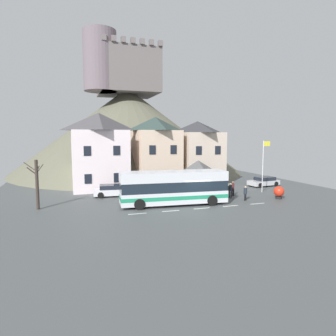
{
  "coord_description": "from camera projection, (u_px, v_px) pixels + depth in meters",
  "views": [
    {
      "loc": [
        -11.34,
        -25.39,
        6.51
      ],
      "look_at": [
        -1.49,
        3.87,
        3.25
      ],
      "focal_mm": 31.54,
      "sensor_mm": 36.0,
      "label": 1
    }
  ],
  "objects": [
    {
      "name": "townhouse_01",
      "position": [
        156.0,
        152.0,
        39.22
      ],
      "size": [
        5.41,
        6.7,
        9.14
      ],
      "color": "beige",
      "rests_on": "ground_plane"
    },
    {
      "name": "parked_car_00",
      "position": [
        264.0,
        181.0,
        39.17
      ],
      "size": [
        4.24,
        2.28,
        1.23
      ],
      "rotation": [
        0.0,
        0.0,
        3.25
      ],
      "color": "silver",
      "rests_on": "ground_plane"
    },
    {
      "name": "ground_plane",
      "position": [
        196.0,
        205.0,
        28.22
      ],
      "size": [
        40.0,
        60.0,
        0.07
      ],
      "color": "#4B4F51"
    },
    {
      "name": "pedestrian_01",
      "position": [
        233.0,
        188.0,
        32.64
      ],
      "size": [
        0.3,
        0.32,
        1.62
      ],
      "color": "black",
      "rests_on": "ground_plane"
    },
    {
      "name": "harbour_buoy",
      "position": [
        279.0,
        192.0,
        31.09
      ],
      "size": [
        1.09,
        1.09,
        1.34
      ],
      "color": "black",
      "rests_on": "ground_plane"
    },
    {
      "name": "pedestrian_03",
      "position": [
        245.0,
        193.0,
        30.22
      ],
      "size": [
        0.34,
        0.34,
        1.5
      ],
      "color": "black",
      "rests_on": "ground_plane"
    },
    {
      "name": "bus_shelter",
      "position": [
        198.0,
        167.0,
        33.26
      ],
      "size": [
        3.6,
        3.6,
        3.89
      ],
      "color": "#473D33",
      "rests_on": "ground_plane"
    },
    {
      "name": "townhouse_02",
      "position": [
        197.0,
        152.0,
        41.32
      ],
      "size": [
        5.43,
        6.99,
        8.67
      ],
      "color": "beige",
      "rests_on": "ground_plane"
    },
    {
      "name": "parked_car_01",
      "position": [
        214.0,
        185.0,
        35.87
      ],
      "size": [
        4.08,
        1.88,
        1.27
      ],
      "rotation": [
        0.0,
        0.0,
        0.01
      ],
      "color": "slate",
      "rests_on": "ground_plane"
    },
    {
      "name": "public_bench",
      "position": [
        182.0,
        188.0,
        35.23
      ],
      "size": [
        1.66,
        0.48,
        0.87
      ],
      "color": "brown",
      "rests_on": "ground_plane"
    },
    {
      "name": "parked_car_02",
      "position": [
        114.0,
        190.0,
        32.49
      ],
      "size": [
        4.54,
        2.27,
        1.28
      ],
      "rotation": [
        0.0,
        0.0,
        -0.1
      ],
      "color": "silver",
      "rests_on": "ground_plane"
    },
    {
      "name": "bare_tree_00",
      "position": [
        37.0,
        184.0,
        26.36
      ],
      "size": [
        1.72,
        1.54,
        4.49
      ],
      "color": "#382D28",
      "rests_on": "ground_plane"
    },
    {
      "name": "hilltop_castle",
      "position": [
        128.0,
        128.0,
        54.72
      ],
      "size": [
        41.27,
        41.27,
        24.16
      ],
      "color": "#60604D",
      "rests_on": "ground_plane"
    },
    {
      "name": "pedestrian_00",
      "position": [
        231.0,
        190.0,
        31.66
      ],
      "size": [
        0.34,
        0.34,
        1.56
      ],
      "color": "#2D2D38",
      "rests_on": "ground_plane"
    },
    {
      "name": "townhouse_00",
      "position": [
        99.0,
        151.0,
        36.95
      ],
      "size": [
        6.6,
        6.85,
        9.49
      ],
      "color": "white",
      "rests_on": "ground_plane"
    },
    {
      "name": "pedestrian_02",
      "position": [
        223.0,
        188.0,
        32.29
      ],
      "size": [
        0.31,
        0.3,
        1.55
      ],
      "color": "#38332D",
      "rests_on": "ground_plane"
    },
    {
      "name": "flagpole",
      "position": [
        264.0,
        162.0,
        34.53
      ],
      "size": [
        0.95,
        0.1,
        6.07
      ],
      "color": "silver",
      "rests_on": "ground_plane"
    },
    {
      "name": "transit_bus",
      "position": [
        174.0,
        188.0,
        28.25
      ],
      "size": [
        10.41,
        3.47,
        3.24
      ],
      "rotation": [
        0.0,
        0.0,
        -0.09
      ],
      "color": "silver",
      "rests_on": "ground_plane"
    }
  ]
}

